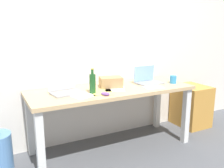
% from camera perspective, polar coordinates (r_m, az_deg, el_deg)
% --- Properties ---
extents(ground_plane, '(8.00, 8.00, 0.00)m').
position_cam_1_polar(ground_plane, '(2.96, -0.00, -14.77)').
color(ground_plane, '#515459').
extents(back_wall, '(5.20, 0.08, 2.60)m').
position_cam_1_polar(back_wall, '(2.99, -3.61, 11.41)').
color(back_wall, silver).
rests_on(back_wall, ground).
extents(desk, '(1.86, 0.68, 0.72)m').
position_cam_1_polar(desk, '(2.73, -0.00, -2.99)').
color(desk, tan).
rests_on(desk, ground).
extents(laptop_left, '(0.33, 0.27, 0.21)m').
position_cam_1_polar(laptop_left, '(2.53, -11.01, -1.22)').
color(laptop_left, gray).
rests_on(laptop_left, desk).
extents(laptop_right, '(0.32, 0.25, 0.21)m').
position_cam_1_polar(laptop_right, '(2.97, 8.45, 0.96)').
color(laptop_right, gray).
rests_on(laptop_right, desk).
extents(beer_bottle, '(0.07, 0.07, 0.26)m').
position_cam_1_polar(beer_bottle, '(2.49, -4.63, 0.21)').
color(beer_bottle, '#1E5123').
rests_on(beer_bottle, desk).
extents(computer_mouse, '(0.10, 0.12, 0.03)m').
position_cam_1_polar(computer_mouse, '(2.41, -1.58, -2.35)').
color(computer_mouse, '#724799').
rests_on(computer_mouse, desk).
extents(cardboard_box, '(0.29, 0.24, 0.12)m').
position_cam_1_polar(cardboard_box, '(2.74, -0.29, 0.43)').
color(cardboard_box, tan).
rests_on(cardboard_box, desk).
extents(coffee_mug, '(0.08, 0.08, 0.09)m').
position_cam_1_polar(coffee_mug, '(3.05, 14.27, 1.05)').
color(coffee_mug, '#338CC6').
rests_on(coffee_mug, desk).
extents(paper_sheet_center, '(0.32, 0.36, 0.00)m').
position_cam_1_polar(paper_sheet_center, '(2.70, 0.68, -1.04)').
color(paper_sheet_center, white).
rests_on(paper_sheet_center, desk).
extents(paper_sheet_front_right, '(0.24, 0.32, 0.00)m').
position_cam_1_polar(paper_sheet_front_right, '(2.86, 9.04, -0.42)').
color(paper_sheet_front_right, white).
rests_on(paper_sheet_front_right, desk).
extents(paper_yellow_folder, '(0.29, 0.34, 0.00)m').
position_cam_1_polar(paper_yellow_folder, '(2.54, -2.33, -1.91)').
color(paper_yellow_folder, '#F4E06B').
rests_on(paper_yellow_folder, desk).
extents(paper_sheet_front_left, '(0.29, 0.34, 0.00)m').
position_cam_1_polar(paper_sheet_front_left, '(2.46, -7.70, -2.54)').
color(paper_sheet_front_left, white).
rests_on(paper_sheet_front_left, desk).
extents(filing_cabinet, '(0.40, 0.48, 0.58)m').
position_cam_1_polar(filing_cabinet, '(3.70, 18.16, -4.85)').
color(filing_cabinet, '#C68938').
rests_on(filing_cabinet, ground).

